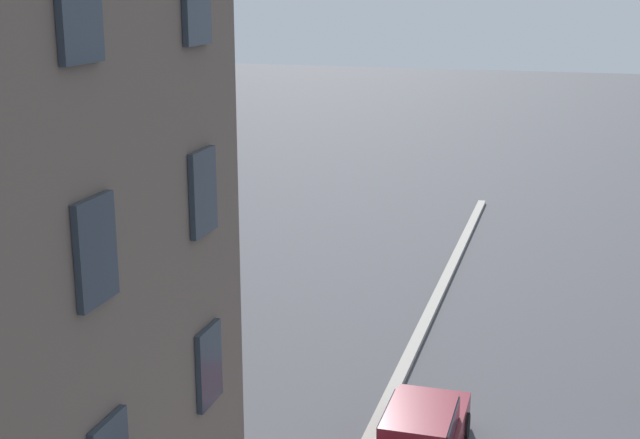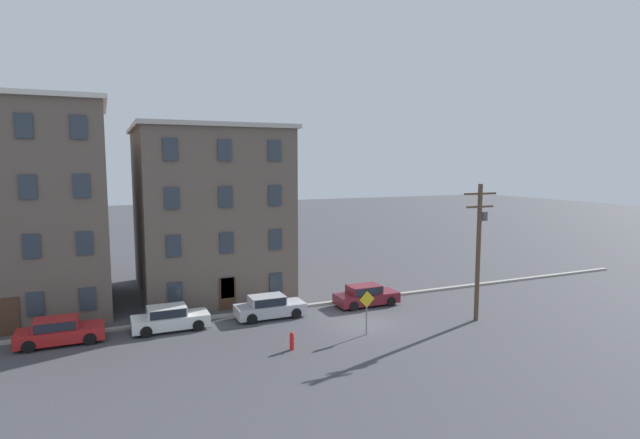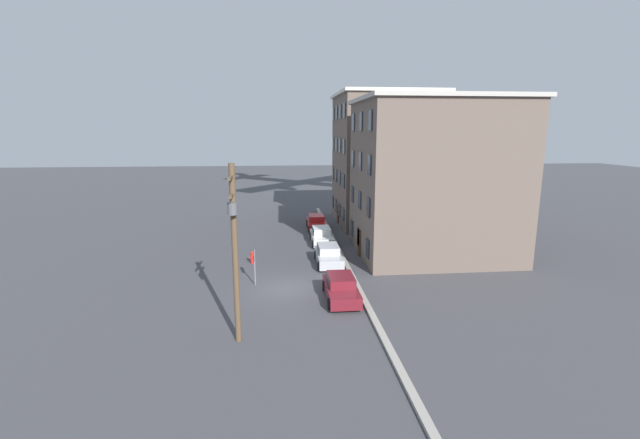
# 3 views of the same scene
# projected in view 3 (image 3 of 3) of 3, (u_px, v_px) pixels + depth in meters

# --- Properties ---
(ground_plane) EXTENTS (200.00, 200.00, 0.00)m
(ground_plane) POSITION_uv_depth(u_px,v_px,m) (288.00, 288.00, 27.52)
(ground_plane) COLOR #424247
(kerb_strip) EXTENTS (56.00, 0.36, 0.16)m
(kerb_strip) POSITION_uv_depth(u_px,v_px,m) (357.00, 285.00, 27.93)
(kerb_strip) COLOR #9E998E
(kerb_strip) RESTS_ON ground_plane
(apartment_corner) EXTENTS (11.48, 10.39, 13.87)m
(apartment_corner) POSITION_uv_depth(u_px,v_px,m) (384.00, 159.00, 46.24)
(apartment_corner) COLOR #66564C
(apartment_corner) RESTS_ON ground_plane
(apartment_midblock) EXTENTS (10.70, 12.32, 12.48)m
(apartment_midblock) POSITION_uv_depth(u_px,v_px,m) (433.00, 178.00, 34.18)
(apartment_midblock) COLOR #66564C
(apartment_midblock) RESTS_ON ground_plane
(car_red) EXTENTS (4.40, 1.92, 1.43)m
(car_red) POSITION_uv_depth(u_px,v_px,m) (316.00, 222.00, 44.14)
(car_red) COLOR #B21E1E
(car_red) RESTS_ON ground_plane
(car_white) EXTENTS (4.40, 1.92, 1.43)m
(car_white) POSITION_uv_depth(u_px,v_px,m) (322.00, 235.00, 38.49)
(car_white) COLOR silver
(car_white) RESTS_ON ground_plane
(car_silver) EXTENTS (4.40, 1.92, 1.43)m
(car_silver) POSITION_uv_depth(u_px,v_px,m) (329.00, 254.00, 32.51)
(car_silver) COLOR #B7B7BC
(car_silver) RESTS_ON ground_plane
(car_maroon) EXTENTS (4.40, 1.92, 1.43)m
(car_maroon) POSITION_uv_depth(u_px,v_px,m) (341.00, 287.00, 25.71)
(car_maroon) COLOR maroon
(car_maroon) RESTS_ON ground_plane
(caution_sign) EXTENTS (1.06, 0.08, 2.62)m
(caution_sign) POSITION_uv_depth(u_px,v_px,m) (254.00, 259.00, 27.78)
(caution_sign) COLOR slate
(caution_sign) RESTS_ON ground_plane
(utility_pole) EXTENTS (2.40, 0.44, 8.56)m
(utility_pole) POSITION_uv_depth(u_px,v_px,m) (235.00, 245.00, 19.67)
(utility_pole) COLOR brown
(utility_pole) RESTS_ON ground_plane
(fire_hydrant) EXTENTS (0.24, 0.34, 0.96)m
(fire_hydrant) POSITION_uv_depth(u_px,v_px,m) (252.00, 257.00, 32.61)
(fire_hydrant) COLOR red
(fire_hydrant) RESTS_ON ground_plane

